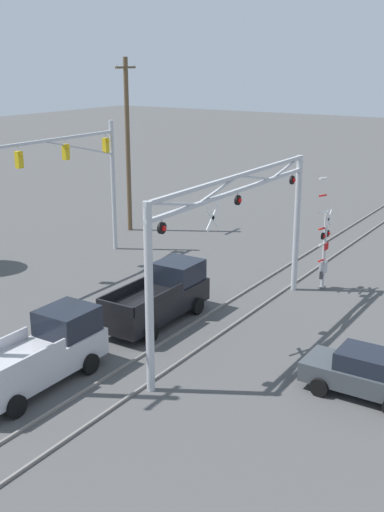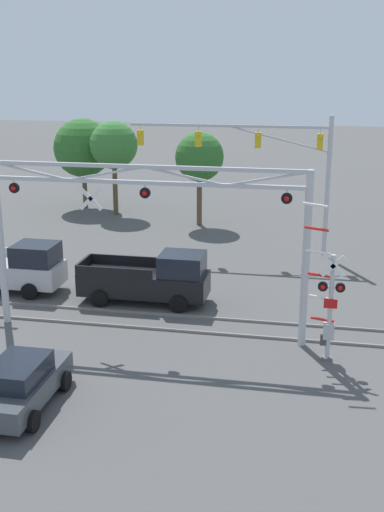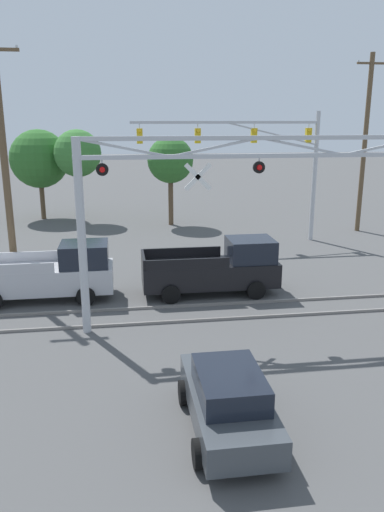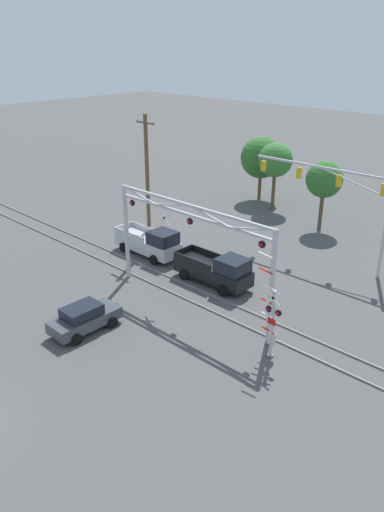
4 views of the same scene
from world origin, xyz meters
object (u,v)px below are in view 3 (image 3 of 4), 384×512
object	(u,v)px
pickup_truck_lead	(218,268)
background_tree_far_left_verge	(170,160)
sedan_waiting	(228,400)
background_tree_far_right_verge	(78,154)
crossing_gantry	(257,201)
background_tree_beyond_span	(39,159)
traffic_signal_span	(269,152)
utility_pole_left	(5,165)
pickup_truck_following	(50,274)
utility_pole_right	(365,143)

from	to	relation	value
pickup_truck_lead	background_tree_far_left_verge	xyz separation A→B (m)	(-0.45, 13.62, 3.17)
sedan_waiting	background_tree_far_right_verge	size ratio (longest dim) A/B	0.63
crossing_gantry	background_tree_far_left_verge	bearing A→B (deg)	93.76
background_tree_beyond_span	traffic_signal_span	bearing A→B (deg)	-32.93
utility_pole_left	background_tree_beyond_span	distance (m)	15.45
crossing_gantry	pickup_truck_following	world-z (taller)	crossing_gantry
pickup_truck_following	pickup_truck_lead	bearing A→B (deg)	-2.14
utility_pole_left	background_tree_far_left_verge	xyz separation A→B (m)	(7.63, 12.07, -0.86)
crossing_gantry	utility_pole_left	world-z (taller)	utility_pole_left
background_tree_beyond_span	background_tree_far_right_verge	world-z (taller)	background_tree_far_right_verge
pickup_truck_lead	utility_pole_left	xyz separation A→B (m)	(-8.07, 1.54, 4.03)
utility_pole_right	background_tree_far_right_verge	size ratio (longest dim) A/B	1.71
traffic_signal_span	utility_pole_left	distance (m)	14.15
background_tree_beyond_span	background_tree_far_left_verge	distance (m)	9.25
pickup_truck_lead	pickup_truck_following	xyz separation A→B (m)	(-6.51, 0.24, 0.00)
traffic_signal_span	utility_pole_right	xyz separation A→B (m)	(6.49, 1.90, 0.36)
pickup_truck_following	sedan_waiting	size ratio (longest dim) A/B	1.38
background_tree_beyond_span	utility_pole_left	bearing A→B (deg)	-86.26
crossing_gantry	pickup_truck_lead	world-z (taller)	crossing_gantry
utility_pole_right	background_tree_beyond_span	bearing A→B (deg)	161.10
traffic_signal_span	background_tree_far_right_verge	size ratio (longest dim) A/B	1.69
utility_pole_right	crossing_gantry	bearing A→B (deg)	-127.81
pickup_truck_following	utility_pole_left	size ratio (longest dim) A/B	0.55
crossing_gantry	background_tree_far_left_verge	size ratio (longest dim) A/B	2.03
traffic_signal_span	pickup_truck_following	bearing A→B (deg)	-143.94
traffic_signal_span	sedan_waiting	xyz separation A→B (m)	(-5.96, -17.26, -4.25)
sedan_waiting	background_tree_far_left_verge	distance (m)	22.97
utility_pole_left	background_tree_far_right_verge	bearing A→B (deg)	82.99
crossing_gantry	background_tree_beyond_span	size ratio (longest dim) A/B	1.89
traffic_signal_span	sedan_waiting	world-z (taller)	traffic_signal_span
traffic_signal_span	background_tree_beyond_span	bearing A→B (deg)	147.07
pickup_truck_following	utility_pole_right	bearing A→B (deg)	29.50
traffic_signal_span	utility_pole_right	size ratio (longest dim) A/B	0.99
sedan_waiting	utility_pole_right	size ratio (longest dim) A/B	0.37
utility_pole_left	crossing_gantry	bearing A→B (deg)	-28.10
pickup_truck_following	background_tree_beyond_span	bearing A→B (deg)	98.74
crossing_gantry	background_tree_far_right_verge	bearing A→B (deg)	110.85
crossing_gantry	utility_pole_right	bearing A→B (deg)	52.19
crossing_gantry	traffic_signal_span	xyz separation A→B (m)	(3.76, 11.31, 0.82)
traffic_signal_span	utility_pole_right	world-z (taller)	utility_pole_right
background_tree_beyond_span	sedan_waiting	bearing A→B (deg)	-73.84
background_tree_far_left_verge	background_tree_far_right_verge	bearing A→B (deg)	163.79
pickup_truck_lead	pickup_truck_following	bearing A→B (deg)	177.86
background_tree_beyond_span	pickup_truck_lead	bearing A→B (deg)	-61.81
crossing_gantry	background_tree_beyond_span	distance (m)	22.29
crossing_gantry	traffic_signal_span	bearing A→B (deg)	71.62
utility_pole_left	background_tree_beyond_span	xyz separation A→B (m)	(-1.01, 15.39, -0.92)
utility_pole_right	background_tree_far_right_verge	distance (m)	18.08
utility_pole_left	traffic_signal_span	bearing A→B (deg)	28.06
pickup_truck_following	background_tree_beyond_span	xyz separation A→B (m)	(-2.57, 16.69, 3.10)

